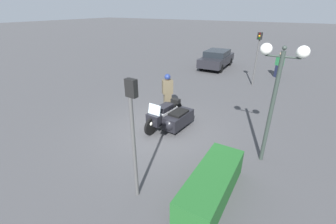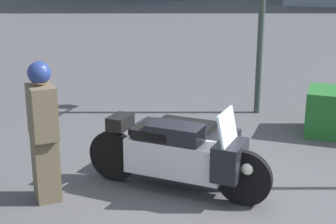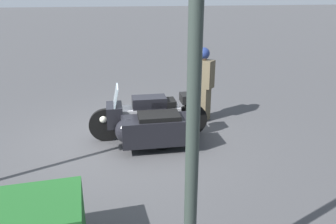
% 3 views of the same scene
% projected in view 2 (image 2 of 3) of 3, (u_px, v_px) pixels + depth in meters
% --- Properties ---
extents(ground_plane, '(160.00, 160.00, 0.00)m').
position_uv_depth(ground_plane, '(218.00, 194.00, 6.64)').
color(ground_plane, '#424244').
extents(police_motorcycle, '(2.52, 1.32, 1.17)m').
position_uv_depth(police_motorcycle, '(187.00, 149.00, 6.85)').
color(police_motorcycle, black).
rests_on(police_motorcycle, ground).
extents(officer_rider, '(0.54, 0.55, 1.77)m').
position_uv_depth(officer_rider, '(43.00, 129.00, 6.24)').
color(officer_rider, brown).
rests_on(officer_rider, ground).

